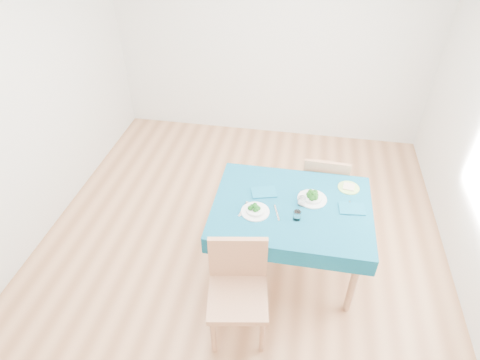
% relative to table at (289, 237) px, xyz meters
% --- Properties ---
extents(room_shell, '(4.02, 4.52, 2.73)m').
position_rel_table_xyz_m(room_shell, '(-0.47, 0.15, 0.97)').
color(room_shell, '#9C6541').
rests_on(room_shell, ground).
extents(table, '(1.31, 1.00, 0.76)m').
position_rel_table_xyz_m(table, '(0.00, 0.00, 0.00)').
color(table, navy).
rests_on(table, ground).
extents(chair_near, '(0.52, 0.56, 1.12)m').
position_rel_table_xyz_m(chair_near, '(-0.33, -0.74, 0.18)').
color(chair_near, '#A26E4C').
rests_on(chair_near, ground).
extents(chair_far, '(0.44, 0.48, 1.06)m').
position_rel_table_xyz_m(chair_far, '(0.29, 0.74, 0.15)').
color(chair_far, '#A26E4C').
rests_on(chair_far, ground).
extents(bowl_near, '(0.23, 0.23, 0.07)m').
position_rel_table_xyz_m(bowl_near, '(-0.29, -0.13, 0.41)').
color(bowl_near, white).
rests_on(bowl_near, table).
extents(bowl_far, '(0.25, 0.25, 0.08)m').
position_rel_table_xyz_m(bowl_far, '(0.16, 0.11, 0.42)').
color(bowl_far, white).
rests_on(bowl_far, table).
extents(fork_near, '(0.06, 0.18, 0.00)m').
position_rel_table_xyz_m(fork_near, '(-0.40, -0.12, 0.38)').
color(fork_near, silver).
rests_on(fork_near, table).
extents(knife_near, '(0.07, 0.18, 0.00)m').
position_rel_table_xyz_m(knife_near, '(-0.12, -0.11, 0.38)').
color(knife_near, silver).
rests_on(knife_near, table).
extents(fork_far, '(0.09, 0.16, 0.00)m').
position_rel_table_xyz_m(fork_far, '(0.10, 0.11, 0.38)').
color(fork_far, silver).
rests_on(fork_far, table).
extents(knife_far, '(0.03, 0.19, 0.00)m').
position_rel_table_xyz_m(knife_far, '(0.47, 0.05, 0.38)').
color(knife_far, silver).
rests_on(knife_far, table).
extents(napkin_near, '(0.25, 0.20, 0.01)m').
position_rel_table_xyz_m(napkin_near, '(-0.25, 0.12, 0.39)').
color(napkin_near, '#0D516D').
rests_on(napkin_near, table).
extents(napkin_far, '(0.22, 0.17, 0.01)m').
position_rel_table_xyz_m(napkin_far, '(0.49, 0.04, 0.39)').
color(napkin_far, '#0D516D').
rests_on(napkin_far, table).
extents(tumbler_center, '(0.06, 0.06, 0.08)m').
position_rel_table_xyz_m(tumbler_center, '(0.07, 0.03, 0.42)').
color(tumbler_center, white).
rests_on(tumbler_center, table).
extents(tumbler_side, '(0.06, 0.06, 0.08)m').
position_rel_table_xyz_m(tumbler_side, '(0.05, -0.15, 0.42)').
color(tumbler_side, white).
rests_on(tumbler_side, table).
extents(side_plate, '(0.19, 0.19, 0.01)m').
position_rel_table_xyz_m(side_plate, '(0.47, 0.32, 0.38)').
color(side_plate, '#ABE16E').
rests_on(side_plate, table).
extents(bread_slice, '(0.11, 0.11, 0.01)m').
position_rel_table_xyz_m(bread_slice, '(0.47, 0.32, 0.40)').
color(bread_slice, beige).
rests_on(bread_slice, side_plate).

